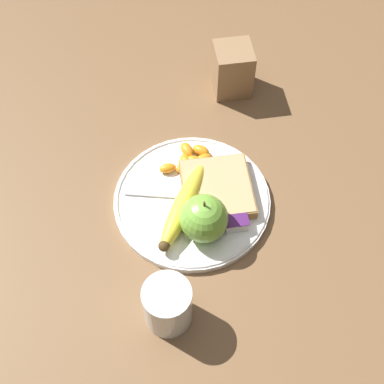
% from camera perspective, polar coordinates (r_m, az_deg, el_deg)
% --- Properties ---
extents(ground_plane, '(3.00, 3.00, 0.00)m').
position_cam_1_polar(ground_plane, '(0.90, -0.00, -1.12)').
color(ground_plane, brown).
extents(plate, '(0.26, 0.26, 0.01)m').
position_cam_1_polar(plate, '(0.89, -0.00, -0.85)').
color(plate, white).
rests_on(plate, ground_plane).
extents(juice_glass, '(0.07, 0.07, 0.09)m').
position_cam_1_polar(juice_glass, '(0.77, -2.60, -12.03)').
color(juice_glass, silver).
rests_on(juice_glass, ground_plane).
extents(apple, '(0.08, 0.08, 0.09)m').
position_cam_1_polar(apple, '(0.82, 1.27, -2.84)').
color(apple, '#72B23D').
rests_on(apple, plate).
extents(banana, '(0.17, 0.12, 0.03)m').
position_cam_1_polar(banana, '(0.86, -0.96, -1.51)').
color(banana, yellow).
rests_on(banana, plate).
extents(bread_slice, '(0.12, 0.12, 0.02)m').
position_cam_1_polar(bread_slice, '(0.89, 2.67, 0.34)').
color(bread_slice, olive).
rests_on(bread_slice, plate).
extents(fork, '(0.06, 0.19, 0.00)m').
position_cam_1_polar(fork, '(0.89, 0.25, -0.49)').
color(fork, silver).
rests_on(fork, plate).
extents(jam_packet, '(0.05, 0.04, 0.02)m').
position_cam_1_polar(jam_packet, '(0.86, 4.61, -2.71)').
color(jam_packet, white).
rests_on(jam_packet, plate).
extents(orange_segment_0, '(0.03, 0.04, 0.02)m').
position_cam_1_polar(orange_segment_0, '(0.92, 1.19, 3.45)').
color(orange_segment_0, orange).
rests_on(orange_segment_0, plate).
extents(orange_segment_1, '(0.03, 0.04, 0.02)m').
position_cam_1_polar(orange_segment_1, '(0.93, 0.97, 4.45)').
color(orange_segment_1, orange).
rests_on(orange_segment_1, plate).
extents(orange_segment_2, '(0.04, 0.03, 0.02)m').
position_cam_1_polar(orange_segment_2, '(0.93, -0.54, 4.52)').
color(orange_segment_2, orange).
rests_on(orange_segment_2, plate).
extents(orange_segment_3, '(0.02, 0.03, 0.02)m').
position_cam_1_polar(orange_segment_3, '(0.91, -2.61, 2.55)').
color(orange_segment_3, orange).
rests_on(orange_segment_3, plate).
extents(orange_segment_4, '(0.04, 0.03, 0.02)m').
position_cam_1_polar(orange_segment_4, '(0.90, 1.00, 1.47)').
color(orange_segment_4, orange).
rests_on(orange_segment_4, plate).
extents(orange_segment_5, '(0.03, 0.02, 0.02)m').
position_cam_1_polar(orange_segment_5, '(0.92, -0.62, 3.31)').
color(orange_segment_5, orange).
rests_on(orange_segment_5, plate).
extents(orange_segment_6, '(0.02, 0.03, 0.02)m').
position_cam_1_polar(orange_segment_6, '(0.90, -0.41, 1.44)').
color(orange_segment_6, orange).
rests_on(orange_segment_6, plate).
extents(orange_segment_7, '(0.03, 0.04, 0.02)m').
position_cam_1_polar(orange_segment_7, '(0.91, -0.91, 2.77)').
color(orange_segment_7, orange).
rests_on(orange_segment_7, plate).
extents(orange_segment_8, '(0.03, 0.04, 0.02)m').
position_cam_1_polar(orange_segment_8, '(0.92, 0.29, 3.30)').
color(orange_segment_8, orange).
rests_on(orange_segment_8, plate).
extents(condiment_caddy, '(0.07, 0.07, 0.10)m').
position_cam_1_polar(condiment_caddy, '(1.03, 4.34, 12.91)').
color(condiment_caddy, '#93704C').
rests_on(condiment_caddy, ground_plane).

